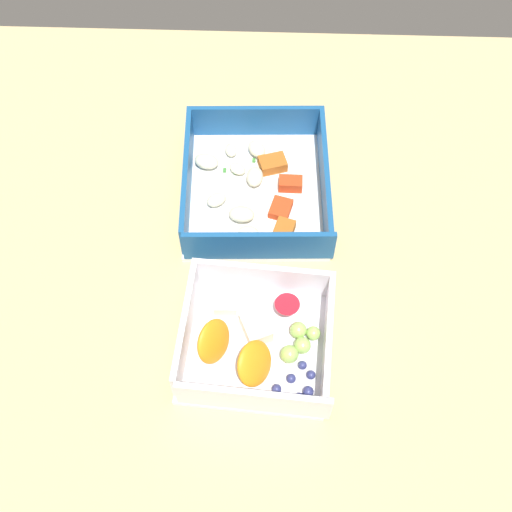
# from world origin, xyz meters

# --- Properties ---
(table_surface) EXTENTS (0.80, 0.80, 0.02)m
(table_surface) POSITION_xyz_m (0.00, 0.00, 0.01)
(table_surface) COLOR tan
(table_surface) RESTS_ON ground
(pasta_container) EXTENTS (0.20, 0.17, 0.05)m
(pasta_container) POSITION_xyz_m (-0.11, -0.01, 0.04)
(pasta_container) COLOR white
(pasta_container) RESTS_ON table_surface
(fruit_bowl) EXTENTS (0.15, 0.16, 0.05)m
(fruit_bowl) POSITION_xyz_m (0.09, 0.00, 0.04)
(fruit_bowl) COLOR white
(fruit_bowl) RESTS_ON table_surface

